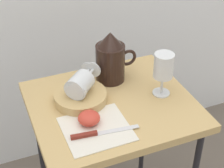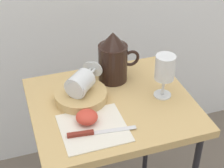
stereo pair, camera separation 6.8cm
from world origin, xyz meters
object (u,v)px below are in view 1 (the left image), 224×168
at_px(wine_glass_tipped_near, 80,85).
at_px(pitcher, 111,61).
at_px(apple_half_left, 89,118).
at_px(knife, 95,133).
at_px(wine_glass_tipped_far, 80,84).
at_px(table, 112,118).
at_px(basket_tray, 81,97).
at_px(wine_glass_upright, 163,68).

bearing_deg(wine_glass_tipped_near, pitcher, 30.72).
xyz_separation_m(apple_half_left, knife, (-0.00, -0.06, -0.02)).
relative_size(wine_glass_tipped_near, wine_glass_tipped_far, 1.02).
xyz_separation_m(table, apple_half_left, (-0.11, -0.08, 0.10)).
bearing_deg(knife, pitcher, 59.44).
xyz_separation_m(basket_tray, pitcher, (0.15, 0.09, 0.06)).
height_order(basket_tray, wine_glass_tipped_far, wine_glass_tipped_far).
xyz_separation_m(wine_glass_upright, wine_glass_tipped_far, (-0.29, 0.07, -0.04)).
xyz_separation_m(pitcher, wine_glass_tipped_far, (-0.15, -0.09, -0.01)).
bearing_deg(knife, apple_half_left, 88.73).
height_order(wine_glass_upright, wine_glass_tipped_far, wine_glass_upright).
relative_size(basket_tray, wine_glass_tipped_near, 1.19).
xyz_separation_m(basket_tray, wine_glass_tipped_near, (0.00, 0.00, 0.05)).
xyz_separation_m(wine_glass_tipped_near, apple_half_left, (-0.01, -0.13, -0.05)).
relative_size(table, wine_glass_tipped_far, 4.72).
height_order(wine_glass_tipped_far, knife, wine_glass_tipped_far).
xyz_separation_m(pitcher, wine_glass_tipped_near, (-0.15, -0.09, -0.01)).
height_order(wine_glass_upright, wine_glass_tipped_near, wine_glass_upright).
bearing_deg(apple_half_left, knife, -91.27).
distance_m(wine_glass_upright, wine_glass_tipped_far, 0.30).
bearing_deg(wine_glass_upright, apple_half_left, -168.40).
xyz_separation_m(basket_tray, wine_glass_tipped_far, (0.00, 0.00, 0.06)).
bearing_deg(pitcher, table, -110.00).
distance_m(pitcher, wine_glass_tipped_far, 0.17).
relative_size(wine_glass_tipped_near, apple_half_left, 2.17).
xyz_separation_m(wine_glass_tipped_near, wine_glass_tipped_far, (-0.00, -0.00, 0.00)).
height_order(table, wine_glass_tipped_near, wine_glass_tipped_near).
height_order(pitcher, wine_glass_tipped_far, pitcher).
distance_m(pitcher, knife, 0.33).
relative_size(pitcher, knife, 0.90).
height_order(pitcher, knife, pitcher).
xyz_separation_m(wine_glass_upright, wine_glass_tipped_near, (-0.29, 0.07, -0.04)).
bearing_deg(basket_tray, wine_glass_tipped_near, 38.33).
height_order(wine_glass_tipped_near, wine_glass_tipped_far, wine_glass_tipped_far).
distance_m(table, basket_tray, 0.14).
height_order(basket_tray, knife, basket_tray).
height_order(table, apple_half_left, apple_half_left).
height_order(basket_tray, apple_half_left, apple_half_left).
bearing_deg(wine_glass_tipped_far, table, -27.82).
bearing_deg(knife, wine_glass_upright, 22.09).
bearing_deg(wine_glass_tipped_far, pitcher, 30.74).
distance_m(table, wine_glass_tipped_near, 0.18).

